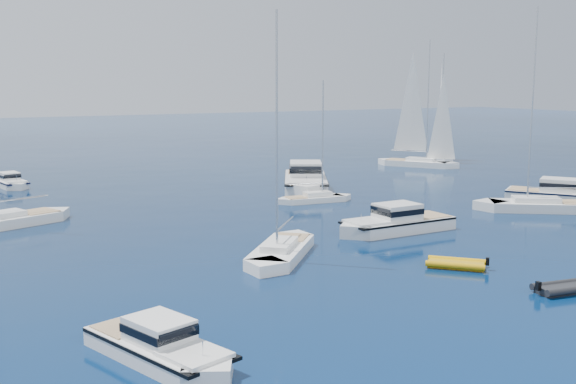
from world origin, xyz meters
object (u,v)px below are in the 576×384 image
sailboat_fore (281,257)px  tender_yellow (456,268)px  motor_cruiser_near (163,361)px  motor_cruiser_right (561,202)px

sailboat_fore → tender_yellow: (7.73, -7.18, 0.00)m
sailboat_fore → tender_yellow: 10.55m
motor_cruiser_near → sailboat_fore: bearing=-151.6°
motor_cruiser_right → sailboat_fore: bearing=-25.0°
motor_cruiser_near → tender_yellow: motor_cruiser_near is taller
motor_cruiser_right → sailboat_fore: (-31.64, -5.24, 0.00)m
motor_cruiser_near → sailboat_fore: sailboat_fore is taller
sailboat_fore → motor_cruiser_right: bearing=-128.4°
motor_cruiser_right → sailboat_fore: sailboat_fore is taller
tender_yellow → motor_cruiser_right: bearing=-15.1°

